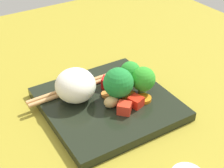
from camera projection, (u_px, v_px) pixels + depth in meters
ground_plane at (108, 111)px, 62.91cm from camera, size 110.00×110.00×2.00cm
square_plate at (108, 104)px, 61.86cm from camera, size 23.55×23.55×1.74cm
rice_mound at (75, 85)px, 60.14cm from camera, size 10.39×10.11×5.96cm
broccoli_floret_0 at (130, 72)px, 62.48cm from camera, size 4.00×4.00×5.84cm
broccoli_floret_1 at (143, 79)px, 61.23cm from camera, size 4.65×4.65×5.74cm
broccoli_floret_2 at (118, 83)px, 59.23cm from camera, size 5.59×5.59×6.70cm
carrot_slice_0 at (129, 95)px, 62.04cm from camera, size 3.58×3.58×0.59cm
carrot_slice_1 at (118, 81)px, 66.09cm from camera, size 4.22×4.22×0.68cm
carrot_slice_2 at (144, 99)px, 61.13cm from camera, size 3.65×3.65×0.67cm
carrot_slice_3 at (106, 94)px, 62.38cm from camera, size 2.72×2.72×0.55cm
pepper_chunk_0 at (124, 108)px, 57.73cm from camera, size 3.13×3.11×2.00cm
pepper_chunk_1 at (136, 102)px, 59.42cm from camera, size 2.91×2.78×1.84cm
pepper_chunk_2 at (132, 78)px, 65.97cm from camera, size 2.61×2.46×1.85cm
pepper_chunk_3 at (108, 83)px, 64.23cm from camera, size 3.12×3.12×2.18cm
chicken_piece_0 at (120, 88)px, 62.88cm from camera, size 2.56×3.23×1.89cm
chicken_piece_1 at (111, 102)px, 59.14cm from camera, size 2.39×3.03×2.12cm
chopstick_pair at (86, 84)px, 64.98cm from camera, size 1.95×24.39×0.82cm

